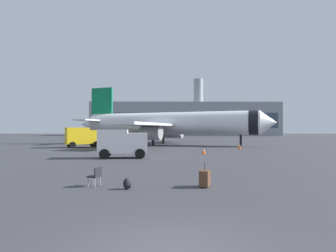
% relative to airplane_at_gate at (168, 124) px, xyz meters
% --- Properties ---
extents(airplane_at_gate, '(34.55, 31.64, 10.50)m').
position_rel_airplane_at_gate_xyz_m(airplane_at_gate, '(0.00, 0.00, 0.00)').
color(airplane_at_gate, white).
rests_on(airplane_at_gate, ground).
extents(service_truck, '(5.27, 4.21, 2.90)m').
position_rel_airplane_at_gate_xyz_m(service_truck, '(-12.59, -7.39, -2.05)').
color(service_truck, yellow).
rests_on(service_truck, ground).
extents(cargo_van, '(4.57, 2.70, 2.60)m').
position_rel_airplane_at_gate_xyz_m(cargo_van, '(-4.38, -23.47, -2.21)').
color(cargo_van, white).
rests_on(cargo_van, ground).
extents(safety_cone_near, '(0.44, 0.44, 0.65)m').
position_rel_airplane_at_gate_xyz_m(safety_cone_near, '(3.70, -18.80, -3.34)').
color(safety_cone_near, '#F2590C').
rests_on(safety_cone_near, ground).
extents(safety_cone_mid, '(0.44, 0.44, 0.68)m').
position_rel_airplane_at_gate_xyz_m(safety_cone_mid, '(-3.59, 2.03, -3.32)').
color(safety_cone_mid, '#F2590C').
rests_on(safety_cone_mid, ground).
extents(safety_cone_far, '(0.44, 0.44, 0.76)m').
position_rel_airplane_at_gate_xyz_m(safety_cone_far, '(9.48, -11.20, -3.28)').
color(safety_cone_far, '#F2590C').
rests_on(safety_cone_far, ground).
extents(safety_cone_outer, '(0.44, 0.44, 0.69)m').
position_rel_airplane_at_gate_xyz_m(safety_cone_outer, '(-1.16, 10.14, -3.32)').
color(safety_cone_outer, '#F2590C').
rests_on(safety_cone_outer, ground).
extents(rolling_suitcase, '(0.60, 0.74, 1.10)m').
position_rel_airplane_at_gate_xyz_m(rolling_suitcase, '(1.34, -36.94, -3.27)').
color(rolling_suitcase, brown).
rests_on(rolling_suitcase, ground).
extents(traveller_backpack, '(0.36, 0.40, 0.48)m').
position_rel_airplane_at_gate_xyz_m(traveller_backpack, '(-2.07, -37.39, -3.42)').
color(traveller_backpack, black).
rests_on(traveller_backpack, ground).
extents(gate_chair, '(0.63, 0.63, 0.86)m').
position_rel_airplane_at_gate_xyz_m(gate_chair, '(-3.59, -36.73, -3.16)').
color(gate_chair, black).
rests_on(gate_chair, ground).
extents(terminal_building, '(85.30, 22.88, 27.06)m').
position_rel_airplane_at_gate_xyz_m(terminal_building, '(8.66, 88.46, 3.98)').
color(terminal_building, gray).
rests_on(terminal_building, ground).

